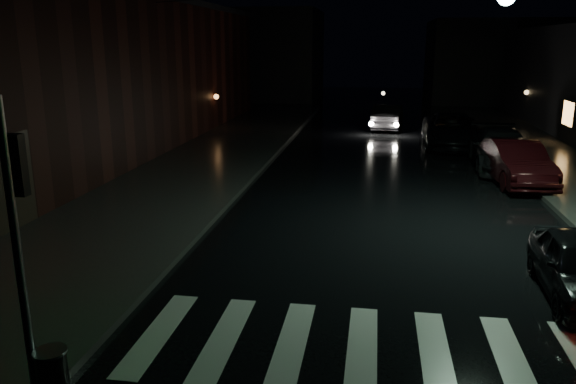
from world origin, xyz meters
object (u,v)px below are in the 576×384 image
at_px(parked_car_b, 516,162).
at_px(oncoming_car, 388,117).
at_px(parked_car_c, 501,149).
at_px(parked_car_d, 452,130).

bearing_deg(parked_car_b, oncoming_car, 104.16).
xyz_separation_m(parked_car_b, parked_car_c, (0.00, 2.58, 0.01)).
relative_size(parked_car_b, parked_car_d, 0.81).
height_order(parked_car_d, oncoming_car, parked_car_d).
xyz_separation_m(parked_car_d, oncoming_car, (-3.08, 5.57, -0.07)).
bearing_deg(parked_car_c, oncoming_car, 115.63).
bearing_deg(parked_car_d, parked_car_c, -72.52).
distance_m(parked_car_b, parked_car_c, 2.58).
relative_size(parked_car_d, oncoming_car, 1.30).
distance_m(parked_car_b, oncoming_car, 13.76).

